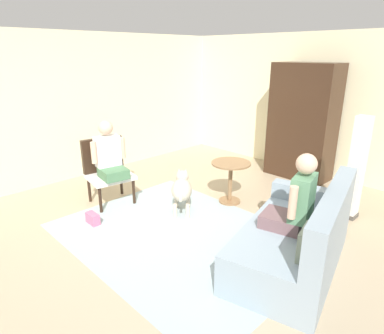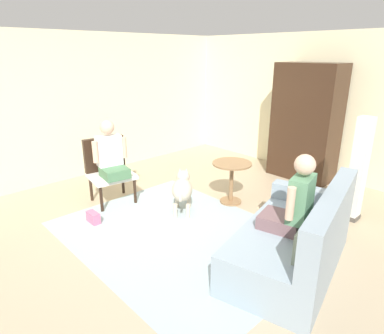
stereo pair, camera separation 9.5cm
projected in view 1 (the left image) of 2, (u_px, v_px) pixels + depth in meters
The scene contains 13 objects.
ground_plane at pixel (181, 229), 4.33m from camera, with size 7.75×7.75×0.00m, color tan.
back_wall at pixel (312, 105), 6.11m from camera, with size 6.09×0.12×2.52m, color beige.
left_wall at pixel (87, 106), 6.01m from camera, with size 0.12×7.06×2.52m, color beige.
area_rug at pixel (181, 236), 4.16m from camera, with size 3.04×2.29×0.01m, color #9EB2B7.
couch at pixel (298, 240), 3.49m from camera, with size 1.30×1.87×0.93m.
armchair at pixel (106, 166), 5.02m from camera, with size 0.65×0.70×0.96m.
person_on_couch at pixel (296, 201), 3.35m from camera, with size 0.55×0.50×0.83m.
person_on_armchair at pixel (109, 155), 4.83m from camera, with size 0.49×0.51×0.81m.
round_end_table at pixel (230, 175), 4.98m from camera, with size 0.58×0.58×0.64m.
dog at pixel (182, 189), 4.70m from camera, with size 0.59×0.59×0.56m.
column_lamp at pixel (356, 169), 4.43m from camera, with size 0.20×0.20×1.41m.
armoire_cabinet at pixel (302, 122), 5.88m from camera, with size 1.10×0.56×2.01m, color #382316.
handbag at pixel (93, 219), 4.44m from camera, with size 0.22×0.10×0.15m, color #D8668C.
Camera 1 is at (2.83, -2.59, 2.18)m, focal length 31.25 mm.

